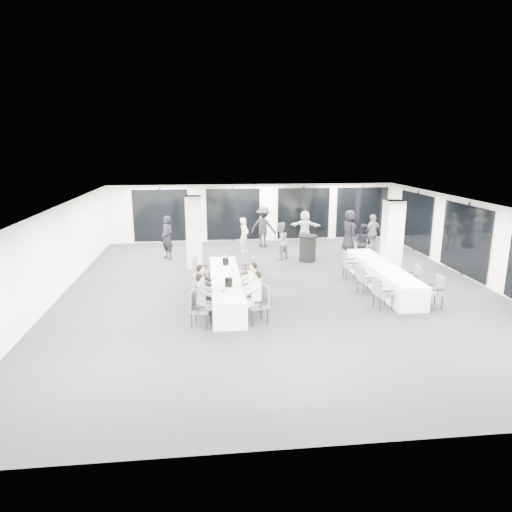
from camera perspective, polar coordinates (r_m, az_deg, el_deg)
The scene contains 43 objects.
room at distance 15.98m, azimuth 5.43°, elevation 1.80°, with size 14.04×16.04×2.84m.
column_left at distance 17.71m, azimuth -7.74°, elevation 2.96°, with size 0.60×0.60×2.80m, color silver.
column_right at distance 16.86m, azimuth 16.62°, elevation 1.95°, with size 0.60×0.60×2.80m, color silver.
banquet_table_main at distance 14.16m, azimuth -3.80°, elevation -3.99°, with size 0.90×5.00×0.75m, color white.
banquet_table_side at distance 15.91m, azimuth 15.49°, elevation -2.47°, with size 0.90×5.00×0.75m, color white.
cocktail_table at distance 18.81m, azimuth 6.47°, elevation 0.99°, with size 0.78×0.78×1.08m.
chair_main_left_near at distance 12.16m, azimuth -7.30°, elevation -6.27°, with size 0.59×0.62×0.96m.
chair_main_left_second at distance 12.97m, azimuth -7.23°, elevation -5.09°, with size 0.53×0.56×0.91m.
chair_main_left_mid at distance 13.83m, azimuth -7.18°, elevation -3.92°, with size 0.53×0.56×0.90m.
chair_main_left_fourth at distance 14.58m, azimuth -7.17°, elevation -2.88°, with size 0.54×0.58×0.95m.
chair_main_left_far at distance 15.53m, azimuth -7.14°, elevation -1.71°, with size 0.61×0.64×1.00m.
chair_main_right_near at distance 12.31m, azimuth 0.53°, elevation -5.69°, with size 0.64×0.66×1.04m.
chair_main_right_second at distance 13.16m, azimuth 0.03°, elevation -4.66°, with size 0.54×0.57×0.93m.
chair_main_right_mid at distance 13.95m, azimuth -0.36°, elevation -3.68°, with size 0.49×0.53×0.88m.
chair_main_right_fourth at distance 14.71m, azimuth -0.67°, elevation -2.67°, with size 0.50×0.55×0.92m.
chair_main_right_far at distance 15.59m, azimuth -1.00°, elevation -1.64°, with size 0.53×0.58×0.95m.
chair_side_left_near at distance 13.81m, azimuth 15.33°, elevation -4.28°, with size 0.53×0.57×0.92m.
chair_side_left_mid at distance 15.10m, azimuth 13.36°, elevation -2.69°, with size 0.52×0.55×0.89m.
chair_side_left_far at distance 16.50m, azimuth 11.53°, elevation -0.90°, with size 0.55×0.61×1.03m.
chair_side_right_near at distance 14.45m, azimuth 21.56°, elevation -3.91°, with size 0.50×0.55×0.95m.
chair_side_right_mid at distance 15.72m, azimuth 19.07°, elevation -2.46°, with size 0.46×0.51×0.87m.
chair_side_right_far at distance 17.13m, azimuth 16.80°, elevation -0.89°, with size 0.55×0.58×0.92m.
seated_guest_a at distance 12.05m, azimuth -6.55°, elevation -5.11°, with size 0.50×0.38×1.44m.
seated_guest_b at distance 12.89m, azimuth -6.55°, elevation -3.82°, with size 0.50×0.38×1.44m.
seated_guest_c at distance 12.20m, azimuth -0.25°, elevation -4.77°, with size 0.50×0.38×1.44m.
seated_guest_d at distance 13.07m, azimuth -0.68°, elevation -3.48°, with size 0.50×0.38×1.44m.
standing_guest_a at distance 20.34m, azimuth -1.50°, elevation 2.94°, with size 0.63×0.51×1.72m, color silver.
standing_guest_b at distance 18.96m, azimuth 3.09°, elevation 2.21°, with size 0.86×0.52×1.77m, color slate.
standing_guest_c at distance 21.26m, azimuth 0.92°, elevation 4.00°, with size 1.39×0.71×2.14m, color black.
standing_guest_d at distance 20.97m, azimuth 14.39°, elevation 3.11°, with size 1.12×0.63×1.91m, color slate.
standing_guest_e at distance 20.87m, azimuth 11.59°, elevation 3.43°, with size 1.00×0.61×2.07m, color black.
standing_guest_f at distance 22.24m, azimuth 6.15°, elevation 3.92°, with size 1.65×0.64×1.80m, color silver.
standing_guest_g at distance 19.33m, azimuth -11.07°, elevation 2.63°, with size 0.75×0.61×2.06m, color black.
standing_guest_h at distance 19.18m, azimuth 13.21°, elevation 1.97°, with size 0.85×0.52×1.76m, color black.
ice_bucket_near at distance 13.03m, azimuth -3.45°, elevation -3.28°, with size 0.22×0.22×0.25m, color black.
ice_bucket_far at distance 15.32m, azimuth -3.83°, elevation -0.69°, with size 0.21×0.21×0.24m, color black.
water_bottle_a at distance 12.42m, azimuth -4.16°, elevation -4.20°, with size 0.07×0.07×0.23m, color silver.
water_bottle_b at distance 14.48m, azimuth -3.00°, elevation -1.59°, with size 0.07×0.07×0.21m, color silver.
water_bottle_c at distance 15.80m, azimuth -4.01°, elevation -0.26°, with size 0.07×0.07×0.23m, color silver.
plate_a at distance 12.67m, azimuth -3.91°, elevation -4.33°, with size 0.20×0.20×0.03m.
plate_b at distance 12.22m, azimuth -3.02°, elevation -5.02°, with size 0.19×0.19×0.03m.
plate_c at distance 13.37m, azimuth -3.62°, elevation -3.34°, with size 0.18×0.18×0.03m.
wine_glass at distance 11.96m, azimuth -2.68°, elevation -4.73°, with size 0.08×0.08×0.20m.
Camera 1 is at (-2.34, -14.19, 4.71)m, focal length 32.00 mm.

